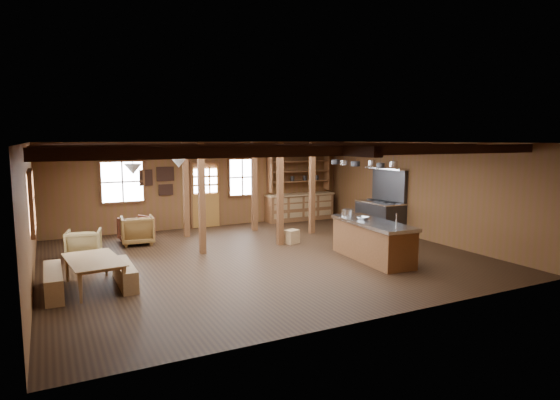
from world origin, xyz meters
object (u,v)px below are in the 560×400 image
object	(u,v)px
commercial_range	(382,211)
armchair_c	(84,244)
armchair_b	(137,230)
armchair_a	(136,229)
kitchen_island	(372,240)
dining_table	(96,273)

from	to	relation	value
commercial_range	armchair_c	size ratio (longest dim) A/B	2.55
armchair_b	armchair_a	bearing A→B (deg)	-89.03
armchair_b	armchair_c	bearing A→B (deg)	41.45
kitchen_island	armchair_a	bearing A→B (deg)	139.08
armchair_a	armchair_b	bearing A→B (deg)	60.86
kitchen_island	dining_table	world-z (taller)	kitchen_island
armchair_c	dining_table	bearing A→B (deg)	101.24
kitchen_island	dining_table	xyz separation A→B (m)	(-6.15, 0.66, -0.19)
commercial_range	dining_table	size ratio (longest dim) A/B	1.21
armchair_b	armchair_c	world-z (taller)	armchair_b
commercial_range	armchair_c	distance (m)	8.61
armchair_b	armchair_c	xyz separation A→B (m)	(-1.44, -1.04, -0.04)
armchair_c	armchair_b	bearing A→B (deg)	-133.78
dining_table	armchair_c	bearing A→B (deg)	-5.12
armchair_a	armchair_c	xyz separation A→B (m)	(-1.48, -1.49, 0.01)
armchair_a	armchair_b	world-z (taller)	armchair_b
dining_table	kitchen_island	bearing A→B (deg)	-102.03
commercial_range	armchair_a	xyz separation A→B (m)	(-7.10, 2.06, -0.29)
dining_table	commercial_range	bearing A→B (deg)	-82.89
dining_table	armchair_b	bearing A→B (deg)	-27.34
dining_table	armchair_c	xyz separation A→B (m)	(-0.04, 2.55, 0.07)
kitchen_island	armchair_b	distance (m)	6.37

